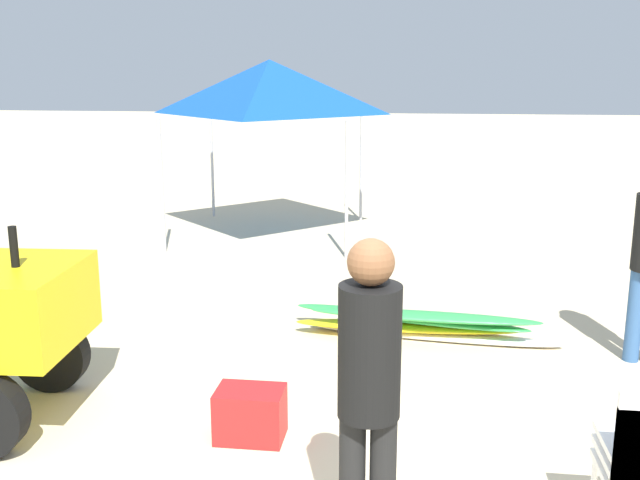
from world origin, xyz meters
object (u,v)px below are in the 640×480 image
Objects in this scene: lifeguard_near_left at (369,384)px; cooler_box at (250,414)px; popup_canopy at (270,87)px; surfboard_pile at (418,324)px.

lifeguard_near_left is 1.80m from cooler_box.
popup_canopy is 5.63× the size of cooler_box.
surfboard_pile is 2.48m from cooler_box.
lifeguard_near_left reaches higher than cooler_box.
lifeguard_near_left is at bearing -54.27° from cooler_box.
popup_canopy is (-2.33, 4.43, 2.16)m from surfboard_pile.
cooler_box is (-0.92, 1.28, -0.86)m from lifeguard_near_left.
surfboard_pile is 5.50× the size of cooler_box.
cooler_box is (-1.19, -2.17, 0.03)m from surfboard_pile.
popup_canopy reaches higher than cooler_box.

